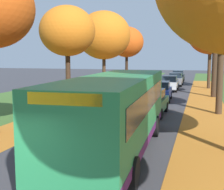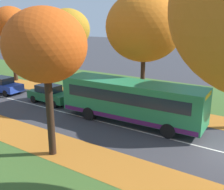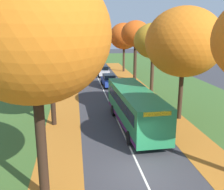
# 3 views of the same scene
# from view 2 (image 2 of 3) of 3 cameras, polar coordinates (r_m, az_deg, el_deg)

# --- Properties ---
(leaf_litter_left) EXTENTS (2.80, 60.00, 0.00)m
(leaf_litter_left) POSITION_cam_2_polar(r_m,az_deg,el_deg) (19.87, -23.04, -6.36)
(leaf_litter_left) COLOR #B26B23
(leaf_litter_left) RESTS_ON grass_verge_left
(grass_verge_right) EXTENTS (12.00, 90.00, 0.01)m
(grass_verge_right) POSITION_cam_2_polar(r_m,az_deg,el_deg) (32.90, -9.10, 3.30)
(grass_verge_right) COLOR #3D6028
(grass_verge_right) RESTS_ON ground
(leaf_litter_right) EXTENTS (2.80, 60.00, 0.00)m
(leaf_litter_right) POSITION_cam_2_polar(r_m,az_deg,el_deg) (25.72, -6.01, -0.16)
(leaf_litter_right) COLOR #B26B23
(leaf_litter_right) RESTS_ON grass_verge_right
(road_centre_line) EXTENTS (0.12, 80.00, 0.01)m
(road_centre_line) POSITION_cam_2_polar(r_m,az_deg,el_deg) (27.05, -22.23, -0.50)
(road_centre_line) COLOR silver
(road_centre_line) RESTS_ON ground
(tree_left_near) EXTENTS (4.16, 4.16, 7.81)m
(tree_left_near) POSITION_cam_2_polar(r_m,az_deg,el_deg) (13.54, -14.29, 10.27)
(tree_left_near) COLOR black
(tree_left_near) RESTS_ON ground
(tree_right_near) EXTENTS (6.35, 6.35, 9.46)m
(tree_right_near) POSITION_cam_2_polar(r_m,az_deg,el_deg) (22.24, 7.04, 14.49)
(tree_right_near) COLOR #382619
(tree_right_near) RESTS_ON ground
(tree_right_mid) EXTENTS (4.42, 4.42, 8.26)m
(tree_right_mid) POSITION_cam_2_polar(r_m,az_deg,el_deg) (26.97, -9.64, 13.87)
(tree_right_mid) COLOR #422D1E
(tree_right_mid) RESTS_ON ground
(tree_right_far) EXTENTS (4.20, 4.20, 8.69)m
(tree_right_far) POSITION_cam_2_polar(r_m,az_deg,el_deg) (33.57, -21.24, 14.28)
(tree_right_far) COLOR #382619
(tree_right_far) RESTS_ON ground
(bus) EXTENTS (2.93, 10.48, 2.98)m
(bus) POSITION_cam_2_polar(r_m,az_deg,el_deg) (18.62, 4.22, -1.01)
(bus) COLOR #237A47
(bus) RESTS_ON ground
(car_green_lead) EXTENTS (1.86, 4.24, 1.62)m
(car_green_lead) POSITION_cam_2_polar(r_m,az_deg,el_deg) (23.90, -13.41, 0.22)
(car_green_lead) COLOR #1E6038
(car_green_lead) RESTS_ON ground
(car_blue_following) EXTENTS (1.90, 4.26, 1.62)m
(car_blue_following) POSITION_cam_2_polar(r_m,az_deg,el_deg) (28.65, -22.64, 2.01)
(car_blue_following) COLOR #233D9E
(car_blue_following) RESTS_ON ground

